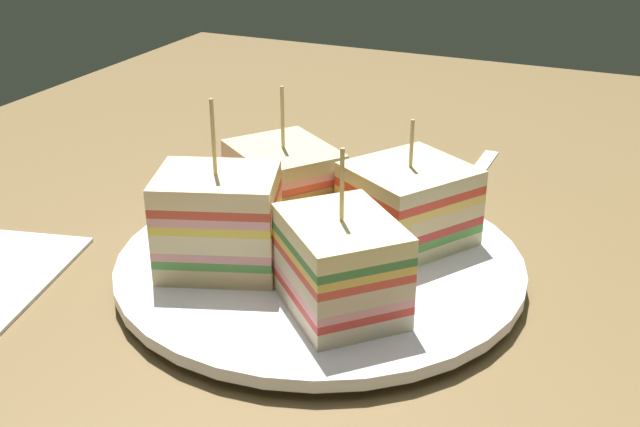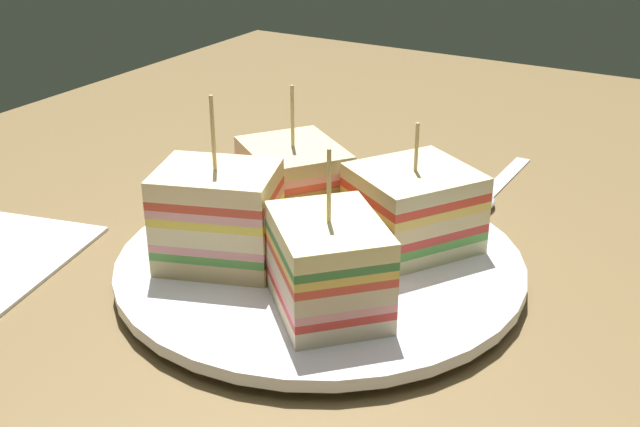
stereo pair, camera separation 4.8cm
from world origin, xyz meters
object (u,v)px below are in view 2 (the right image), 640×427
Objects in this scene: sandwich_wedge_1 at (219,217)px; chip_pile at (311,235)px; sandwich_wedge_3 at (413,208)px; plate at (320,264)px; spoon at (482,197)px; sandwich_wedge_2 at (328,266)px; sandwich_wedge_0 at (294,183)px.

sandwich_wedge_1 is 5.93cm from chip_pile.
plate is at bearing -10.49° from sandwich_wedge_3.
sandwich_wedge_2 is at bearing -3.24° from spoon.
plate is 6.87cm from sandwich_wedge_3.
sandwich_wedge_0 is 12.21cm from sandwich_wedge_2.
chip_pile is at bearing -10.61° from sandwich_wedge_0.
sandwich_wedge_0 is 0.68× the size of spoon.
plate is 2.39× the size of sandwich_wedge_1.
sandwich_wedge_3 is 1.22× the size of chip_pile.
sandwich_wedge_0 is 0.99× the size of sandwich_wedge_2.
sandwich_wedge_1 is 1.12× the size of sandwich_wedge_3.
sandwich_wedge_3 is at bearing -48.22° from chip_pile.
sandwich_wedge_3 is at bearing -49.65° from sandwich_wedge_2.
chip_pile is at bearing -15.98° from sandwich_wedge_3.
sandwich_wedge_0 reaches higher than plate.
sandwich_wedge_3 is (0.33, -8.67, -0.05)cm from sandwich_wedge_0.
chip_pile is (-4.03, -3.79, -1.26)cm from sandwich_wedge_0.
chip_pile reaches higher than spoon.
sandwich_wedge_3 is (4.51, -4.17, 3.07)cm from plate.
sandwich_wedge_1 reaches higher than chip_pile.
chip_pile is at bearing 21.52° from sandwich_wedge_1.
sandwich_wedge_0 is 15.62cm from spoon.
sandwich_wedge_3 is 6.66cm from chip_pile.
spoon is at bearing -19.27° from chip_pile.
spoon is at bearing -16.81° from plate.
sandwich_wedge_0 reaches higher than sandwich_wedge_3.
spoon is (11.99, -9.39, -3.51)cm from sandwich_wedge_0.
chip_pile is at bearing -6.73° from sandwich_wedge_2.
sandwich_wedge_1 is 1.12× the size of sandwich_wedge_2.
sandwich_wedge_0 is 8.68cm from sandwich_wedge_3.
plate is at bearing -101.64° from chip_pile.
sandwich_wedge_1 is at bearing 125.67° from plate.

